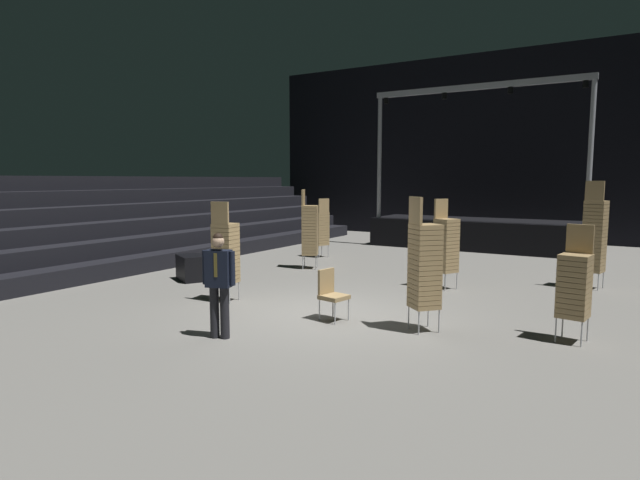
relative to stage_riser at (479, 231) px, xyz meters
The scene contains 14 objects.
ground_plane 11.39m from the stage_riser, 90.00° to the right, with size 22.00×30.00×0.10m, color slate.
arena_end_wall 4.94m from the stage_riser, 90.00° to the left, with size 22.00×0.30×8.00m, color black.
bleacher_bank_left 13.58m from the stage_riser, 130.17° to the right, with size 4.50×24.00×2.70m.
stage_riser is the anchor object (origin of this frame).
man_with_tie 13.63m from the stage_riser, 92.85° to the right, with size 0.57×0.34×1.74m.
chair_stack_front_left 7.39m from the stage_riser, 54.80° to the right, with size 0.53×0.53×2.56m.
chair_stack_front_right 7.96m from the stage_riser, 81.01° to the right, with size 0.59×0.59×2.14m.
chair_stack_mid_left 11.67m from the stage_riser, 79.96° to the right, with size 0.62×0.62×2.31m.
chair_stack_mid_right 7.74m from the stage_riser, 113.22° to the right, with size 0.59×0.59×2.31m.
chair_stack_mid_centre 11.80m from the stage_riser, 101.47° to the right, with size 0.50×0.50×2.14m.
chair_stack_rear_left 6.37m from the stage_riser, 128.70° to the right, with size 0.58×0.58×1.96m.
chair_stack_rear_right 11.65m from the stage_riser, 68.40° to the right, with size 0.50×0.50×1.88m.
equipment_road_case 11.24m from the stage_riser, 114.70° to the right, with size 0.90×0.60×0.65m, color black.
loose_chair_near_man 11.70m from the stage_riser, 88.42° to the right, with size 0.52×0.52×0.95m.
Camera 1 is at (5.08, -8.58, 2.59)m, focal length 29.51 mm.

